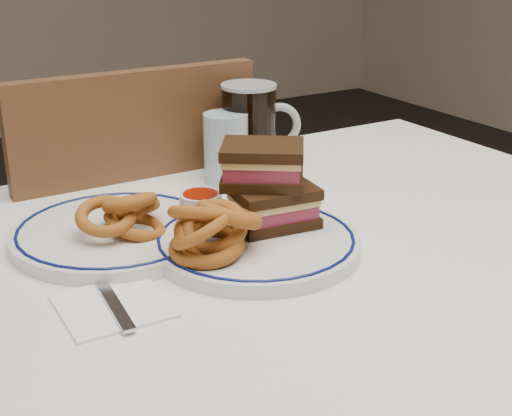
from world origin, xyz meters
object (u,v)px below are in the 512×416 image
beer_mug (251,128)px  reuben_sandwich (268,185)px  chair_far (125,277)px  main_plate (256,242)px  far_plate (115,232)px

beer_mug → reuben_sandwich: bearing=-115.5°
chair_far → beer_mug: (0.18, -0.20, 0.32)m
reuben_sandwich → beer_mug: bearing=64.5°
chair_far → main_plate: (0.02, -0.47, 0.25)m
main_plate → far_plate: bearing=139.6°
main_plate → beer_mug: (0.16, 0.28, 0.07)m
beer_mug → far_plate: beer_mug is taller
chair_far → reuben_sandwich: 0.55m
reuben_sandwich → far_plate: size_ratio=0.49×
main_plate → beer_mug: beer_mug is taller
main_plate → reuben_sandwich: (0.04, 0.03, 0.06)m
chair_far → main_plate: size_ratio=3.38×
chair_far → beer_mug: 0.42m
chair_far → reuben_sandwich: bearing=-82.7°
beer_mug → far_plate: bearing=-153.3°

